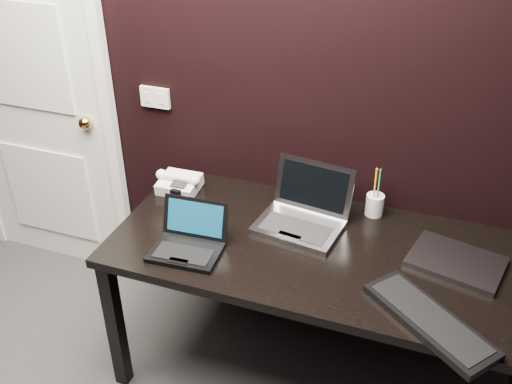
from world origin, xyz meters
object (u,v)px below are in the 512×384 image
(closed_laptop, at_px, (456,262))
(netbook, at_px, (188,242))
(ext_keyboard, at_px, (429,320))
(mobile_phone, at_px, (176,202))
(door, at_px, (31,94))
(pen_cup, at_px, (375,204))
(desk_phone, at_px, (179,183))
(silver_laptop, at_px, (303,215))
(desk, at_px, (315,261))

(closed_laptop, bearing_deg, netbook, -165.38)
(ext_keyboard, distance_m, mobile_phone, 1.21)
(door, height_order, ext_keyboard, door)
(pen_cup, bearing_deg, mobile_phone, -163.23)
(closed_laptop, relative_size, pen_cup, 1.71)
(closed_laptop, xyz_separation_m, desk_phone, (-1.28, 0.13, 0.03))
(pen_cup, bearing_deg, netbook, -142.42)
(ext_keyboard, xyz_separation_m, desk_phone, (-1.21, 0.50, 0.03))
(silver_laptop, xyz_separation_m, closed_laptop, (0.65, -0.06, -0.03))
(desk, bearing_deg, ext_keyboard, -31.71)
(desk, bearing_deg, netbook, -158.21)
(pen_cup, bearing_deg, door, 178.24)
(desk_phone, bearing_deg, desk, -15.93)
(desk_phone, relative_size, mobile_phone, 2.37)
(silver_laptop, bearing_deg, desk_phone, 173.24)
(door, xyz_separation_m, closed_laptop, (2.20, -0.30, -0.29))
(closed_laptop, distance_m, mobile_phone, 1.22)
(desk, bearing_deg, desk_phone, 164.07)
(netbook, bearing_deg, ext_keyboard, -5.90)
(door, distance_m, mobile_phone, 1.06)
(closed_laptop, bearing_deg, mobile_phone, -179.36)
(door, xyz_separation_m, mobile_phone, (0.97, -0.31, -0.27))
(door, distance_m, desk_phone, 0.97)
(pen_cup, bearing_deg, silver_laptop, -146.46)
(netbook, relative_size, mobile_phone, 3.10)
(netbook, distance_m, silver_laptop, 0.51)
(door, distance_m, netbook, 1.32)
(desk, xyz_separation_m, mobile_phone, (-0.67, 0.06, 0.11))
(desk, height_order, pen_cup, pen_cup)
(ext_keyboard, relative_size, closed_laptop, 1.24)
(silver_laptop, bearing_deg, mobile_phone, -172.84)
(door, bearing_deg, mobile_phone, -17.86)
(pen_cup, bearing_deg, desk_phone, -173.07)
(door, height_order, pen_cup, door)
(closed_laptop, bearing_deg, desk, -172.20)
(ext_keyboard, xyz_separation_m, pen_cup, (-0.30, 0.61, 0.04))
(ext_keyboard, bearing_deg, netbook, 174.10)
(door, height_order, netbook, door)
(desk, relative_size, netbook, 5.77)
(pen_cup, bearing_deg, ext_keyboard, -64.11)
(mobile_phone, bearing_deg, closed_laptop, 0.64)
(door, xyz_separation_m, silver_laptop, (1.55, -0.24, -0.26))
(netbook, xyz_separation_m, ext_keyboard, (0.97, -0.10, -0.02))
(door, xyz_separation_m, desk_phone, (0.92, -0.17, -0.26))
(desk, bearing_deg, mobile_phone, 174.80)
(mobile_phone, distance_m, pen_cup, 0.89)
(ext_keyboard, bearing_deg, mobile_phone, 162.80)
(door, xyz_separation_m, netbook, (1.16, -0.57, -0.27))
(mobile_phone, bearing_deg, desk_phone, 110.51)
(mobile_phone, bearing_deg, desk, -5.20)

